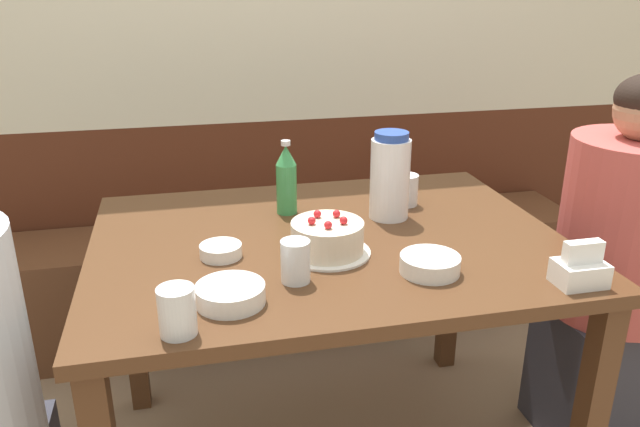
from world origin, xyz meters
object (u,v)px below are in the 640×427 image
(bench_seat, at_px, (281,277))
(birthday_cake, at_px, (327,238))
(napkin_holder, at_px, (580,269))
(bowl_soup_white, at_px, (230,294))
(glass_tumbler_short, at_px, (405,190))
(bowl_rice_small, at_px, (430,264))
(bowl_side_dish, at_px, (221,251))
(glass_shot_small, at_px, (177,311))
(water_pitcher, at_px, (390,176))
(person_teal_shirt, at_px, (616,275))
(soju_bottle, at_px, (286,179))
(glass_water_tall, at_px, (295,261))

(bench_seat, bearing_deg, birthday_cake, -91.54)
(napkin_holder, bearing_deg, bench_seat, 111.85)
(bowl_soup_white, bearing_deg, glass_tumbler_short, 40.82)
(bowl_soup_white, xyz_separation_m, bowl_rice_small, (0.47, 0.04, 0.00))
(bowl_side_dish, bearing_deg, birthday_cake, -8.42)
(bowl_side_dish, xyz_separation_m, glass_shot_small, (-0.11, -0.34, 0.03))
(bench_seat, relative_size, bowl_rice_small, 17.75)
(water_pitcher, bearing_deg, bowl_rice_small, -93.34)
(person_teal_shirt, bearing_deg, bowl_soup_white, 12.12)
(napkin_holder, height_order, glass_tumbler_short, napkin_holder)
(water_pitcher, height_order, soju_bottle, water_pitcher)
(glass_tumbler_short, bearing_deg, person_teal_shirt, -22.56)
(bowl_rice_small, height_order, glass_water_tall, glass_water_tall)
(bowl_side_dish, height_order, person_teal_shirt, person_teal_shirt)
(bowl_soup_white, height_order, glass_tumbler_short, glass_tumbler_short)
(napkin_holder, xyz_separation_m, bowl_rice_small, (-0.30, 0.13, -0.02))
(bench_seat, relative_size, napkin_holder, 22.80)
(napkin_holder, bearing_deg, water_pitcher, 119.78)
(soju_bottle, xyz_separation_m, person_teal_shirt, (0.95, -0.26, -0.29))
(water_pitcher, xyz_separation_m, bowl_side_dish, (-0.49, -0.17, -0.11))
(soju_bottle, height_order, bowl_rice_small, soju_bottle)
(bowl_soup_white, relative_size, bowl_side_dish, 1.43)
(bowl_rice_small, distance_m, glass_water_tall, 0.32)
(napkin_holder, bearing_deg, glass_water_tall, 165.66)
(birthday_cake, xyz_separation_m, bowl_rice_small, (0.21, -0.16, -0.02))
(glass_water_tall, bearing_deg, soju_bottle, 82.58)
(bowl_rice_small, bearing_deg, glass_shot_small, -166.19)
(bowl_soup_white, height_order, person_teal_shirt, person_teal_shirt)
(birthday_cake, relative_size, napkin_holder, 1.98)
(water_pitcher, distance_m, person_teal_shirt, 0.75)
(glass_tumbler_short, bearing_deg, bowl_side_dish, -156.03)
(napkin_holder, bearing_deg, glass_shot_small, -179.31)
(birthday_cake, relative_size, bowl_side_dish, 2.09)
(bench_seat, xyz_separation_m, bowl_soup_white, (-0.28, -1.13, 0.55))
(glass_water_tall, bearing_deg, birthday_cake, 51.03)
(bench_seat, distance_m, birthday_cake, 1.09)
(birthday_cake, xyz_separation_m, bowl_soup_white, (-0.26, -0.20, -0.02))
(bowl_rice_small, bearing_deg, bowl_side_dish, 157.44)
(napkin_holder, bearing_deg, bowl_rice_small, 156.62)
(soju_bottle, distance_m, bowl_soup_white, 0.55)
(soju_bottle, height_order, glass_tumbler_short, soju_bottle)
(bench_seat, bearing_deg, glass_tumbler_short, -65.66)
(bowl_side_dish, xyz_separation_m, person_teal_shirt, (1.16, 0.01, -0.20))
(bowl_rice_small, distance_m, glass_shot_small, 0.60)
(bowl_side_dish, bearing_deg, glass_shot_small, -107.66)
(soju_bottle, bearing_deg, bowl_rice_small, -60.80)
(water_pitcher, distance_m, glass_tumbler_short, 0.14)
(water_pitcher, xyz_separation_m, glass_water_tall, (-0.34, -0.34, -0.07))
(bench_seat, height_order, person_teal_shirt, person_teal_shirt)
(bowl_rice_small, xyz_separation_m, glass_shot_small, (-0.58, -0.14, 0.03))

